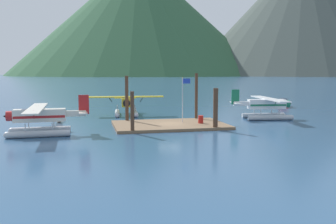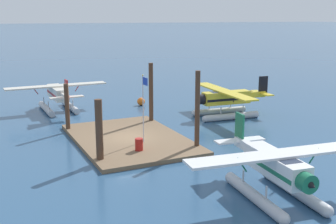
# 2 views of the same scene
# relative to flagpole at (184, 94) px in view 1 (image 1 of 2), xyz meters

# --- Properties ---
(ground_plane) EXTENTS (1200.00, 1200.00, 0.00)m
(ground_plane) POSITION_rel_flagpole_xyz_m (-1.78, -0.56, -3.58)
(ground_plane) COLOR #2D5175
(dock_platform) EXTENTS (12.43, 8.17, 0.30)m
(dock_platform) POSITION_rel_flagpole_xyz_m (-1.78, -0.56, -3.43)
(dock_platform) COLOR brown
(dock_platform) RESTS_ON ground
(piling_near_left) EXTENTS (0.38, 0.38, 4.18)m
(piling_near_left) POSITION_rel_flagpole_xyz_m (-6.45, -4.41, -1.49)
(piling_near_left) COLOR #4C3323
(piling_near_left) RESTS_ON ground
(piling_near_right) EXTENTS (0.49, 0.49, 4.40)m
(piling_near_right) POSITION_rel_flagpole_xyz_m (2.34, -4.16, -1.38)
(piling_near_right) COLOR #4C3323
(piling_near_right) RESTS_ON ground
(piling_far_left) EXTENTS (0.40, 0.40, 5.61)m
(piling_far_left) POSITION_rel_flagpole_xyz_m (-6.15, 3.20, -0.78)
(piling_far_left) COLOR #4C3323
(piling_far_left) RESTS_ON ground
(piling_far_right) EXTENTS (0.36, 0.36, 5.90)m
(piling_far_right) POSITION_rel_flagpole_xyz_m (2.48, 3.21, -0.63)
(piling_far_right) COLOR #4C3323
(piling_far_right) RESTS_ON ground
(flagpole) EXTENTS (0.95, 0.10, 5.19)m
(flagpole) POSITION_rel_flagpole_xyz_m (0.00, 0.00, 0.00)
(flagpole) COLOR silver
(flagpole) RESTS_ON dock_platform
(fuel_drum) EXTENTS (0.62, 0.62, 0.88)m
(fuel_drum) POSITION_rel_flagpole_xyz_m (1.71, -1.10, -2.84)
(fuel_drum) COLOR #AD1E19
(fuel_drum) RESTS_ON dock_platform
(mooring_buoy) EXTENTS (0.87, 0.87, 0.87)m
(mooring_buoy) POSITION_rel_flagpole_xyz_m (-14.13, 5.37, -3.14)
(mooring_buoy) COLOR orange
(mooring_buoy) RESTS_ON ground
(mountain_ridge_west_peak) EXTENTS (329.02, 329.02, 175.07)m
(mountain_ridge_west_peak) POSITION_rel_flagpole_xyz_m (293.43, 440.94, 83.96)
(mountain_ridge_west_peak) COLOR #424C47
(mountain_ridge_west_peak) RESTS_ON ground
(mountain_ridge_centre_peak) EXTENTS (372.44, 372.44, 169.27)m
(mountain_ridge_centre_peak) POSITION_rel_flagpole_xyz_m (67.73, 507.01, 81.06)
(mountain_ridge_centre_peak) COLOR #2D5638
(mountain_ridge_centre_peak) RESTS_ON ground
(seaplane_white_stbd_fwd) EXTENTS (7.95, 10.49, 3.84)m
(seaplane_white_stbd_fwd) POSITION_rel_flagpole_xyz_m (11.86, 2.81, -2.00)
(seaplane_white_stbd_fwd) COLOR #B7BABF
(seaplane_white_stbd_fwd) RESTS_ON ground
(seaplane_yellow_bow_left) EXTENTS (10.48, 7.97, 3.84)m
(seaplane_yellow_bow_left) POSITION_rel_flagpole_xyz_m (-5.42, 10.85, -2.00)
(seaplane_yellow_bow_left) COLOR #B7BABF
(seaplane_yellow_bow_left) RESTS_ON ground
(seaplane_cream_port_aft) EXTENTS (7.98, 10.43, 3.84)m
(seaplane_cream_port_aft) POSITION_rel_flagpole_xyz_m (-15.31, -3.51, -2.00)
(seaplane_cream_port_aft) COLOR #B7BABF
(seaplane_cream_port_aft) RESTS_ON ground
(boat_red_open_east) EXTENTS (3.61, 4.31, 1.50)m
(boat_red_open_east) POSITION_rel_flagpole_xyz_m (22.26, 16.58, -3.09)
(boat_red_open_east) COLOR #B2231E
(boat_red_open_east) RESTS_ON ground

